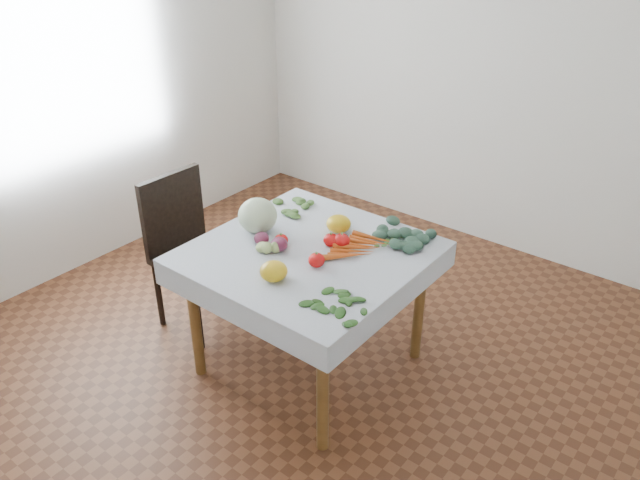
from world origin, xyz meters
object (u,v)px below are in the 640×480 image
(heirloom_back, at_px, (339,224))
(carrot_bunch, at_px, (359,247))
(table, at_px, (309,267))
(cabbage, at_px, (258,216))
(chair, at_px, (187,242))

(heirloom_back, distance_m, carrot_bunch, 0.23)
(table, xyz_separation_m, heirloom_back, (-0.00, 0.26, 0.15))
(cabbage, xyz_separation_m, carrot_bunch, (0.55, 0.17, -0.08))
(carrot_bunch, bearing_deg, heirloom_back, 154.56)
(cabbage, relative_size, heirloom_back, 1.58)
(table, distance_m, heirloom_back, 0.30)
(chair, bearing_deg, carrot_bunch, 13.85)
(cabbage, distance_m, heirloom_back, 0.44)
(table, bearing_deg, cabbage, -179.00)
(table, relative_size, heirloom_back, 7.40)
(table, height_order, chair, chair)
(chair, relative_size, cabbage, 4.49)
(table, distance_m, carrot_bunch, 0.29)
(table, xyz_separation_m, cabbage, (-0.35, -0.01, 0.20))
(carrot_bunch, bearing_deg, chair, -166.15)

